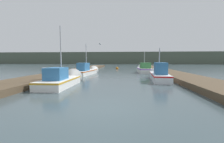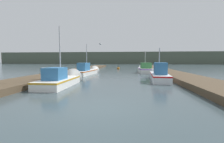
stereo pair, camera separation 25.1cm
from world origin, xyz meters
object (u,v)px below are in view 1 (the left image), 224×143
(fishing_boat_0, at_px, (63,80))
(mooring_piling_2, at_px, (165,71))
(mooring_piling_3, at_px, (45,76))
(mooring_piling_0, at_px, (159,70))
(mooring_piling_1, at_px, (80,69))
(seagull_lead, at_px, (100,44))
(channel_buoy, at_px, (117,68))
(fishing_boat_2, at_px, (87,71))
(fishing_boat_3, at_px, (144,69))
(fishing_boat_1, at_px, (159,74))

(fishing_boat_0, height_order, mooring_piling_2, fishing_boat_0)
(mooring_piling_3, bearing_deg, mooring_piling_0, 40.31)
(mooring_piling_1, xyz_separation_m, seagull_lead, (2.99, -1.98, 2.87))
(mooring_piling_1, xyz_separation_m, mooring_piling_2, (9.93, -2.43, -0.02))
(channel_buoy, bearing_deg, seagull_lead, -94.81)
(fishing_boat_2, relative_size, channel_buoy, 6.07)
(seagull_lead, bearing_deg, fishing_boat_0, -5.84)
(mooring_piling_0, bearing_deg, mooring_piling_1, -177.32)
(fishing_boat_3, xyz_separation_m, seagull_lead, (-5.49, -5.66, 3.09))
(fishing_boat_0, bearing_deg, mooring_piling_3, 177.89)
(mooring_piling_2, relative_size, channel_buoy, 1.29)
(fishing_boat_1, bearing_deg, seagull_lead, 163.55)
(mooring_piling_3, bearing_deg, mooring_piling_1, 89.29)
(fishing_boat_1, relative_size, seagull_lead, 10.87)
(fishing_boat_2, height_order, channel_buoy, fishing_boat_2)
(fishing_boat_2, height_order, fishing_boat_3, fishing_boat_2)
(fishing_boat_2, xyz_separation_m, mooring_piling_2, (9.02, -2.53, 0.24))
(mooring_piling_0, distance_m, mooring_piling_2, 2.90)
(fishing_boat_2, bearing_deg, fishing_boat_0, -82.24)
(mooring_piling_1, distance_m, mooring_piling_2, 10.23)
(fishing_boat_0, height_order, fishing_boat_2, fishing_boat_0)
(seagull_lead, bearing_deg, fishing_boat_3, 145.53)
(mooring_piling_2, xyz_separation_m, mooring_piling_3, (-10.03, -5.63, -0.05))
(mooring_piling_3, distance_m, seagull_lead, 7.43)
(mooring_piling_3, bearing_deg, fishing_boat_2, 82.90)
(fishing_boat_2, relative_size, mooring_piling_2, 4.71)
(fishing_boat_2, relative_size, mooring_piling_1, 4.58)
(fishing_boat_1, xyz_separation_m, channel_buoy, (-4.74, 15.80, -0.33))
(mooring_piling_3, bearing_deg, fishing_boat_1, 22.42)
(mooring_piling_1, bearing_deg, mooring_piling_3, -90.71)
(mooring_piling_0, distance_m, seagull_lead, 7.97)
(fishing_boat_0, relative_size, fishing_boat_3, 0.91)
(mooring_piling_0, relative_size, seagull_lead, 1.91)
(mooring_piling_2, bearing_deg, fishing_boat_1, -119.13)
(fishing_boat_2, height_order, seagull_lead, fishing_boat_2)
(mooring_piling_1, bearing_deg, fishing_boat_0, -80.95)
(fishing_boat_1, xyz_separation_m, seagull_lead, (-5.87, 2.38, 3.08))
(channel_buoy, bearing_deg, fishing_boat_1, -73.30)
(mooring_piling_0, bearing_deg, mooring_piling_2, -90.23)
(fishing_boat_2, height_order, mooring_piling_1, fishing_boat_2)
(fishing_boat_0, distance_m, channel_buoy, 19.74)
(fishing_boat_1, xyz_separation_m, mooring_piling_2, (1.08, 1.93, 0.19))
(fishing_boat_2, xyz_separation_m, mooring_piling_1, (-0.91, -0.10, 0.26))
(mooring_piling_1, bearing_deg, mooring_piling_2, -13.74)
(fishing_boat_1, xyz_separation_m, mooring_piling_3, (-8.96, -3.70, 0.14))
(fishing_boat_0, xyz_separation_m, fishing_boat_1, (7.57, 3.74, 0.08))
(fishing_boat_3, relative_size, mooring_piling_2, 3.98)
(fishing_boat_3, distance_m, mooring_piling_0, 3.53)
(fishing_boat_1, xyz_separation_m, mooring_piling_1, (-8.86, 4.36, 0.21))
(fishing_boat_2, height_order, mooring_piling_2, fishing_boat_2)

